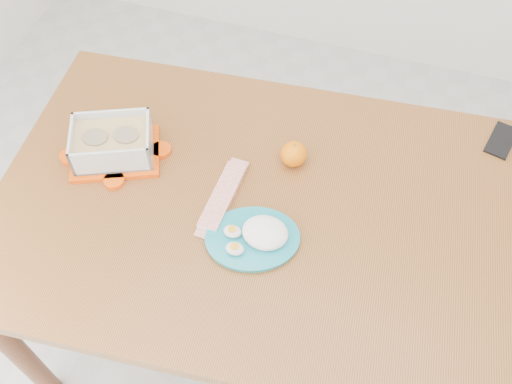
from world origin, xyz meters
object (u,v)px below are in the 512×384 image
(food_container, at_px, (113,143))
(smartphone, at_px, (501,140))
(dining_table, at_px, (256,224))
(orange_fruit, at_px, (294,154))
(rice_plate, at_px, (257,236))

(food_container, xyz_separation_m, smartphone, (0.99, 0.37, -0.05))
(dining_table, relative_size, food_container, 4.98)
(orange_fruit, bearing_deg, food_container, -165.31)
(dining_table, xyz_separation_m, smartphone, (0.58, 0.41, 0.09))
(smartphone, bearing_deg, food_container, -145.59)
(dining_table, relative_size, rice_plate, 4.84)
(orange_fruit, distance_m, smartphone, 0.58)
(food_container, height_order, orange_fruit, food_container)
(food_container, distance_m, orange_fruit, 0.48)
(food_container, xyz_separation_m, orange_fruit, (0.46, 0.12, -0.01))
(dining_table, distance_m, orange_fruit, 0.21)
(food_container, relative_size, orange_fruit, 4.05)
(rice_plate, bearing_deg, smartphone, 22.26)
(dining_table, distance_m, food_container, 0.43)
(smartphone, bearing_deg, orange_fruit, -140.94)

